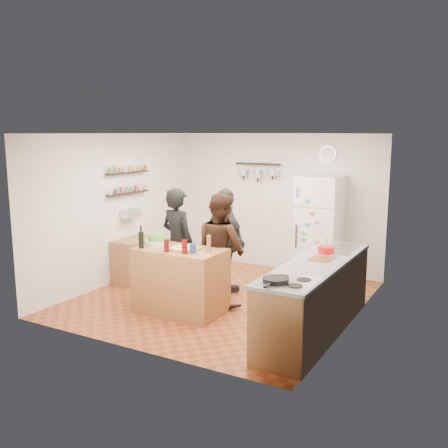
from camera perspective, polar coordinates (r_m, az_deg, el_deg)
The scene contains 26 objects.
room_shell at distance 7.79m, azimuth 1.04°, elevation 1.05°, with size 4.20×4.20×4.20m.
prep_island at distance 7.13m, azimuth -5.04°, elevation -6.40°, with size 1.25×0.72×0.91m, color olive.
pizza_board at distance 6.95m, azimuth -4.65°, elevation -2.87°, with size 0.42×0.34×0.02m, color brown.
pizza at distance 6.95m, azimuth -4.65°, elevation -2.72°, with size 0.34×0.34×0.02m, color #CFBB89.
salad_bowl at distance 7.29m, azimuth -7.61°, elevation -2.13°, with size 0.34×0.34×0.07m, color silver.
wine_bottle at distance 7.11m, azimuth -9.45°, elevation -1.82°, with size 0.08×0.08×0.23m, color black.
wine_glass_near at distance 6.83m, azimuth -6.60°, elevation -2.47°, with size 0.07×0.07×0.17m, color #51060D.
wine_glass_far at distance 6.71m, azimuth -4.53°, elevation -2.61°, with size 0.08×0.08×0.19m, color #5C0709.
pepper_mill at distance 6.80m, azimuth -1.74°, elevation -2.42°, with size 0.06×0.06×0.19m, color #8E5A3B.
salt_canister at distance 6.74m, azimuth -3.58°, elevation -2.80°, with size 0.08×0.08×0.13m, color navy.
person_left at distance 7.63m, azimuth -5.30°, elevation -2.22°, with size 0.62×0.41×1.70m, color black.
person_center at distance 7.31m, azimuth -0.35°, elevation -2.90°, with size 0.81×0.63×1.66m, color black.
person_back at distance 7.88m, azimuth 0.15°, elevation -1.93°, with size 0.97×0.41×1.66m, color #282624.
counter_run at distance 6.48m, azimuth 10.46°, elevation -8.32°, with size 0.63×2.63×0.90m, color #9E7042.
stove_top at distance 5.49m, azimuth 7.36°, elevation -6.61°, with size 0.60×0.62×0.02m, color white.
skillet at distance 5.41m, azimuth 5.93°, elevation -6.41°, with size 0.29×0.29×0.05m, color black.
sink at distance 7.13m, azimuth 12.81°, elevation -2.80°, with size 0.50×0.80×0.03m, color silver.
cutting_board at distance 6.51m, azimuth 11.11°, elevation -4.02°, with size 0.30×0.40×0.02m, color brown.
red_bowl at distance 6.82m, azimuth 11.61°, elevation -2.91°, with size 0.22×0.22×0.09m, color #B61416.
fridge at distance 8.71m, azimuth 10.83°, elevation -0.48°, with size 0.70×0.68×1.80m, color white.
wall_clock at distance 8.89m, azimuth 11.79°, elevation 7.81°, with size 0.30×0.30×0.03m, color silver.
spice_shelf_lower at distance 8.68m, azimuth -10.87°, elevation 3.49°, with size 0.12×1.00×0.03m, color black.
spice_shelf_upper at distance 8.65m, azimuth -10.94°, elevation 5.79°, with size 0.12×1.00×0.03m, color black.
produce_basket at distance 8.71m, azimuth -10.64°, elevation 1.19°, with size 0.18×0.35×0.14m, color silver.
side_table at distance 8.71m, azimuth -9.94°, elevation -4.05°, with size 0.50×0.80×0.73m, color #A26E44.
pot_rack at distance 9.30m, azimuth 3.89°, elevation 6.87°, with size 0.90×0.04×0.04m, color black.
Camera 1 is at (3.64, -6.38, 2.49)m, focal length 40.00 mm.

